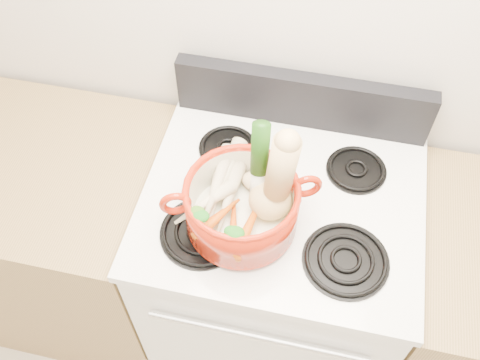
% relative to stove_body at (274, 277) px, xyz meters
% --- Properties ---
extents(wall_back, '(3.50, 0.02, 2.60)m').
position_rel_stove_body_xyz_m(wall_back, '(0.00, 0.35, 0.84)').
color(wall_back, beige).
rests_on(wall_back, floor).
extents(stove_body, '(0.76, 0.65, 0.92)m').
position_rel_stove_body_xyz_m(stove_body, '(0.00, 0.00, 0.00)').
color(stove_body, white).
rests_on(stove_body, floor).
extents(cooktop, '(0.78, 0.67, 0.03)m').
position_rel_stove_body_xyz_m(cooktop, '(0.00, 0.00, 0.47)').
color(cooktop, white).
rests_on(cooktop, stove_body).
extents(control_backsplash, '(0.76, 0.05, 0.18)m').
position_rel_stove_body_xyz_m(control_backsplash, '(0.00, 0.30, 0.58)').
color(control_backsplash, black).
rests_on(control_backsplash, cooktop).
extents(oven_handle, '(0.60, 0.02, 0.02)m').
position_rel_stove_body_xyz_m(oven_handle, '(0.00, -0.34, 0.32)').
color(oven_handle, silver).
rests_on(oven_handle, stove_body).
extents(burner_front_left, '(0.22, 0.22, 0.02)m').
position_rel_stove_body_xyz_m(burner_front_left, '(-0.19, -0.16, 0.50)').
color(burner_front_left, black).
rests_on(burner_front_left, cooktop).
extents(burner_front_right, '(0.22, 0.22, 0.02)m').
position_rel_stove_body_xyz_m(burner_front_right, '(0.19, -0.16, 0.50)').
color(burner_front_right, black).
rests_on(burner_front_right, cooktop).
extents(burner_back_left, '(0.17, 0.17, 0.02)m').
position_rel_stove_body_xyz_m(burner_back_left, '(-0.19, 0.14, 0.50)').
color(burner_back_left, black).
rests_on(burner_back_left, cooktop).
extents(burner_back_right, '(0.17, 0.17, 0.02)m').
position_rel_stove_body_xyz_m(burner_back_right, '(0.19, 0.14, 0.50)').
color(burner_back_right, black).
rests_on(burner_back_right, cooktop).
extents(dutch_oven, '(0.38, 0.38, 0.14)m').
position_rel_stove_body_xyz_m(dutch_oven, '(-0.09, -0.11, 0.58)').
color(dutch_oven, '#9F1D09').
rests_on(dutch_oven, burner_front_left).
extents(pot_handle_left, '(0.08, 0.05, 0.08)m').
position_rel_stove_body_xyz_m(pot_handle_left, '(-0.25, -0.17, 0.63)').
color(pot_handle_left, '#9F1D09').
rests_on(pot_handle_left, dutch_oven).
extents(pot_handle_right, '(0.08, 0.05, 0.08)m').
position_rel_stove_body_xyz_m(pot_handle_right, '(0.06, -0.05, 0.63)').
color(pot_handle_right, '#9F1D09').
rests_on(pot_handle_right, dutch_oven).
extents(squash, '(0.16, 0.15, 0.29)m').
position_rel_stove_body_xyz_m(squash, '(-0.02, -0.08, 0.68)').
color(squash, '#E0B973').
rests_on(squash, dutch_oven).
extents(leek, '(0.05, 0.08, 0.29)m').
position_rel_stove_body_xyz_m(leek, '(-0.06, -0.05, 0.68)').
color(leek, silver).
rests_on(leek, dutch_oven).
extents(ginger, '(0.09, 0.07, 0.05)m').
position_rel_stove_body_xyz_m(ginger, '(-0.07, -0.01, 0.56)').
color(ginger, '#DAB686').
rests_on(ginger, dutch_oven).
extents(parsnip_0, '(0.04, 0.20, 0.05)m').
position_rel_stove_body_xyz_m(parsnip_0, '(-0.17, -0.10, 0.56)').
color(parsnip_0, beige).
rests_on(parsnip_0, dutch_oven).
extents(parsnip_1, '(0.12, 0.21, 0.06)m').
position_rel_stove_body_xyz_m(parsnip_1, '(-0.17, -0.08, 0.57)').
color(parsnip_1, beige).
rests_on(parsnip_1, dutch_oven).
extents(parsnip_2, '(0.05, 0.21, 0.06)m').
position_rel_stove_body_xyz_m(parsnip_2, '(-0.13, -0.08, 0.57)').
color(parsnip_2, beige).
rests_on(parsnip_2, dutch_oven).
extents(parsnip_3, '(0.15, 0.16, 0.06)m').
position_rel_stove_body_xyz_m(parsnip_3, '(-0.19, -0.12, 0.58)').
color(parsnip_3, beige).
rests_on(parsnip_3, dutch_oven).
extents(parsnip_4, '(0.08, 0.23, 0.06)m').
position_rel_stove_body_xyz_m(parsnip_4, '(-0.16, -0.03, 0.59)').
color(parsnip_4, beige).
rests_on(parsnip_4, dutch_oven).
extents(parsnip_5, '(0.06, 0.24, 0.07)m').
position_rel_stove_body_xyz_m(parsnip_5, '(-0.17, -0.07, 0.59)').
color(parsnip_5, beige).
rests_on(parsnip_5, dutch_oven).
extents(carrot_0, '(0.05, 0.15, 0.04)m').
position_rel_stove_body_xyz_m(carrot_0, '(-0.10, -0.16, 0.56)').
color(carrot_0, '#D9580A').
rests_on(carrot_0, dutch_oven).
extents(carrot_1, '(0.11, 0.13, 0.04)m').
position_rel_stove_body_xyz_m(carrot_1, '(-0.15, -0.14, 0.56)').
color(carrot_1, red).
rests_on(carrot_1, dutch_oven).
extents(carrot_2, '(0.07, 0.19, 0.05)m').
position_rel_stove_body_xyz_m(carrot_2, '(-0.06, -0.16, 0.57)').
color(carrot_2, '#BD5B09').
rests_on(carrot_2, dutch_oven).
extents(carrot_3, '(0.10, 0.14, 0.04)m').
position_rel_stove_body_xyz_m(carrot_3, '(-0.15, -0.16, 0.57)').
color(carrot_3, '#BC5509').
rests_on(carrot_3, dutch_oven).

